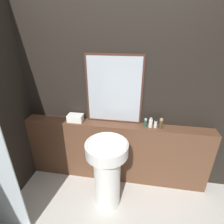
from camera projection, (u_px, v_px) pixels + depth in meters
The scene contains 9 objects.
wall_back at pixel (117, 97), 2.28m from camera, with size 8.00×0.06×2.50m.
vanity_counter at pixel (115, 152), 2.50m from camera, with size 2.53×0.20×0.91m.
pedestal_sink at pixel (107, 170), 2.07m from camera, with size 0.48×0.48×0.93m.
mirror at pixel (114, 90), 2.19m from camera, with size 0.72×0.03×0.88m.
towel_stack at pixel (76, 118), 2.37m from camera, with size 0.21×0.13×0.10m.
shampoo_bottle at pixel (145, 123), 2.23m from camera, with size 0.04×0.04×0.12m.
conditioner_bottle at pixel (151, 123), 2.22m from camera, with size 0.05×0.05×0.13m.
lotion_bottle at pixel (156, 124), 2.21m from camera, with size 0.04×0.04×0.11m.
body_wash_bottle at pixel (161, 124), 2.20m from camera, with size 0.05×0.05×0.13m.
Camera 1 is at (0.28, -0.77, 2.04)m, focal length 28.00 mm.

